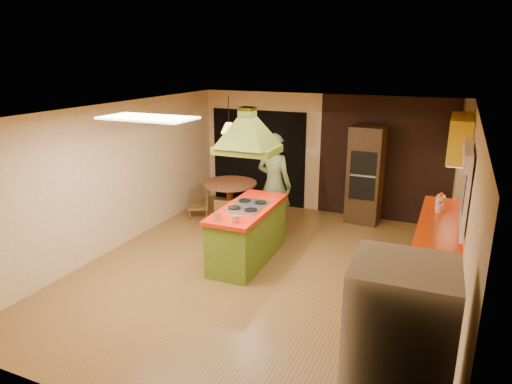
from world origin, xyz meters
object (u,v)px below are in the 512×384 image
at_px(wall_oven, 366,175).
at_px(dining_table, 230,194).
at_px(man, 274,184).
at_px(refrigerator, 395,373).
at_px(canister_large, 440,203).
at_px(kitchen_island, 248,233).

height_order(wall_oven, dining_table, wall_oven).
relative_size(man, refrigerator, 1.05).
relative_size(wall_oven, canister_large, 9.33).
bearing_deg(kitchen_island, dining_table, 124.43).
bearing_deg(man, canister_large, -172.93).
distance_m(man, wall_oven, 1.95).
relative_size(refrigerator, wall_oven, 0.94).
height_order(kitchen_island, wall_oven, wall_oven).
bearing_deg(refrigerator, wall_oven, 101.01).
height_order(refrigerator, canister_large, refrigerator).
bearing_deg(wall_oven, canister_large, -43.35).
xyz_separation_m(kitchen_island, canister_large, (2.82, 1.10, 0.56)).
bearing_deg(refrigerator, dining_table, 127.05).
bearing_deg(canister_large, man, 176.60).
distance_m(kitchen_island, wall_oven, 2.99).
height_order(man, dining_table, man).
bearing_deg(wall_oven, refrigerator, -74.21).
relative_size(refrigerator, canister_large, 8.76).
height_order(man, wall_oven, wall_oven).
distance_m(refrigerator, wall_oven, 5.92).
xyz_separation_m(man, dining_table, (-1.06, 0.28, -0.39)).
distance_m(kitchen_island, refrigerator, 4.18).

